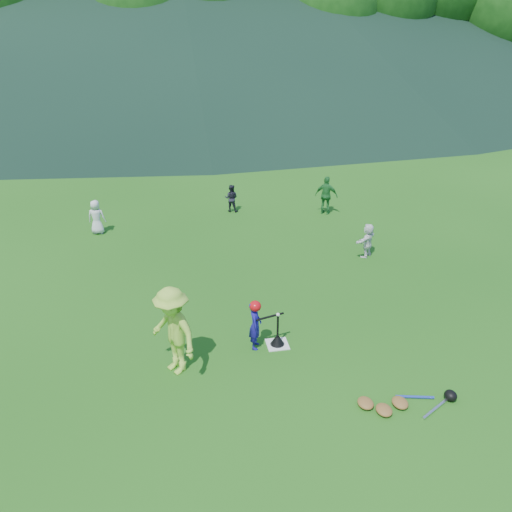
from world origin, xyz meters
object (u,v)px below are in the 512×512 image
Objects in this scene: batting_tee at (277,340)px; equipment_pile at (400,403)px; batter_child at (255,325)px; fielder_d at (368,240)px; adult_coach at (173,331)px; home_plate at (277,344)px; fielder_a at (96,217)px; fielder_c at (326,195)px; fielder_b at (231,198)px.

batting_tee is 0.38× the size of equipment_pile.
batter_child reaches higher than batting_tee.
batting_tee is (-3.47, -3.81, -0.37)m from fielder_d.
adult_coach reaches higher than fielder_d.
fielder_d is (5.59, 4.28, -0.40)m from adult_coach.
equipment_pile is at bearing -51.72° from batting_tee.
adult_coach is at bearing -167.58° from home_plate.
batter_child reaches higher than fielder_d.
fielder_d is 6.26m from equipment_pile.
batter_child is 0.62m from batting_tee.
batting_tee is (0.47, -0.01, -0.40)m from batter_child.
fielder_d reaches higher than equipment_pile.
batting_tee is (4.31, -6.98, -0.42)m from fielder_a.
adult_coach is at bearing 119.91° from batter_child.
home_plate is at bearing 66.85° from adult_coach.
equipment_pile is (-1.74, -6.00, -0.43)m from fielder_d.
batting_tee is (2.12, 0.47, -0.77)m from adult_coach.
fielder_c is at bearing -165.97° from fielder_a.
batter_child is at bearing 178.30° from home_plate.
batting_tee is at bearing 132.44° from fielder_a.
batter_child is 0.59× the size of equipment_pile.
equipment_pile is (1.73, -2.19, 0.06)m from home_plate.
equipment_pile is at bearing 134.12° from fielder_a.
fielder_a reaches higher than batting_tee.
fielder_d is 1.46× the size of batting_tee.
adult_coach is (-2.12, -0.47, 0.89)m from home_plate.
adult_coach reaches higher than fielder_c.
fielder_a is at bearing -62.19° from fielder_d.
fielder_a is at bearing 42.52° from batter_child.
fielder_a is (-2.19, 7.45, -0.35)m from adult_coach.
fielder_a is 1.62× the size of batting_tee.
batter_child is at bearing 92.74° from fielder_c.
fielder_b is 1.44× the size of batting_tee.
batter_child is 8.35m from fielder_c.
fielder_b is at bearing -93.27° from fielder_d.
fielder_b is 8.26m from batting_tee.
home_plate is 0.46× the size of fielder_b.
fielder_d is at bearing 121.59° from fielder_c.
fielder_a is 1.10× the size of fielder_d.
home_plate is at bearing 0.00° from batting_tee.
fielder_d is (0.09, -3.61, -0.17)m from fielder_c.
equipment_pile is (-1.66, -9.61, -0.60)m from fielder_c.
equipment_pile is at bearing -121.41° from batter_child.
fielder_a is (-3.84, 6.97, 0.02)m from batter_child.
home_plate is 8.18m from fielder_c.
fielder_d is 0.55× the size of equipment_pile.
fielder_a is 4.64m from fielder_b.
batting_tee is at bearing 66.85° from adult_coach.
fielder_d is (3.31, -4.44, 0.01)m from fielder_b.
fielder_c reaches higher than equipment_pile.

